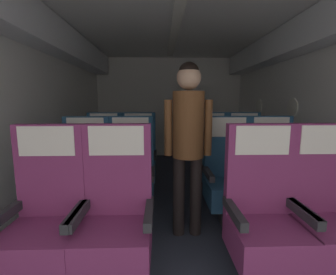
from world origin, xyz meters
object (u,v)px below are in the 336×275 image
at_px(seat_b_left_aisle, 131,179).
at_px(seat_b_left_window, 85,180).
at_px(seat_a_right_window, 263,219).
at_px(seat_c_left_aisle, 138,159).
at_px(seat_c_right_window, 211,159).
at_px(seat_c_right_aisle, 245,159).
at_px(seat_a_left_aisle, 116,220).
at_px(seat_b_right_aisle, 272,178).
at_px(flight_attendant, 188,132).
at_px(seat_b_right_window, 228,179).
at_px(seat_a_left_window, 46,221).
at_px(seat_a_right_aisle, 328,217).
at_px(seat_c_left_window, 104,160).

bearing_deg(seat_b_left_aisle, seat_b_left_window, -177.30).
distance_m(seat_a_right_window, seat_c_left_aisle, 1.96).
bearing_deg(seat_c_right_window, seat_c_right_aisle, 0.24).
relative_size(seat_b_left_window, seat_c_left_aisle, 1.00).
bearing_deg(seat_a_left_aisle, seat_b_left_aisle, 90.71).
height_order(seat_b_right_aisle, seat_c_right_window, same).
distance_m(seat_b_right_aisle, flight_attendant, 1.06).
height_order(seat_b_left_window, seat_c_left_aisle, same).
xyz_separation_m(seat_b_right_aisle, seat_b_right_window, (-0.46, -0.01, 0.00)).
distance_m(seat_a_left_aisle, seat_b_right_window, 1.29).
distance_m(seat_b_left_window, flight_attendant, 1.15).
height_order(seat_a_left_window, seat_a_right_aisle, same).
bearing_deg(flight_attendant, seat_a_right_aisle, 128.12).
xyz_separation_m(seat_a_left_aisle, seat_a_right_window, (0.99, -0.01, 0.00)).
distance_m(seat_a_right_aisle, seat_c_left_aisle, 2.22).
bearing_deg(seat_c_right_aisle, seat_a_left_window, -138.80).
bearing_deg(seat_c_left_aisle, seat_c_right_window, 0.57).
distance_m(seat_a_right_window, seat_b_left_window, 1.68).
bearing_deg(seat_a_right_window, seat_b_left_window, 150.04).
relative_size(seat_b_right_aisle, seat_b_right_window, 1.00).
relative_size(seat_a_right_aisle, seat_c_left_aisle, 1.00).
relative_size(seat_c_right_window, flight_attendant, 0.69).
relative_size(seat_b_left_window, seat_c_right_window, 1.00).
relative_size(seat_a_right_window, seat_b_left_aisle, 1.00).
bearing_deg(seat_a_right_aisle, seat_c_left_window, 138.91).
height_order(seat_a_right_aisle, flight_attendant, flight_attendant).
height_order(seat_c_left_aisle, seat_c_right_aisle, same).
xyz_separation_m(seat_c_left_window, seat_c_right_window, (1.47, 0.00, 0.00)).
bearing_deg(seat_a_left_aisle, seat_c_left_aisle, 90.27).
height_order(seat_b_right_window, seat_c_right_window, same).
height_order(seat_b_right_aisle, seat_c_right_aisle, same).
bearing_deg(seat_a_left_aisle, seat_a_right_window, -0.80).
distance_m(seat_a_right_aisle, seat_b_left_aisle, 1.69).
bearing_deg(flight_attendant, seat_b_left_aisle, -41.05).
distance_m(seat_a_left_aisle, seat_b_left_window, 0.95).
relative_size(seat_a_left_aisle, seat_c_left_aisle, 1.00).
distance_m(seat_a_right_aisle, seat_c_right_window, 1.74).
distance_m(seat_a_left_aisle, seat_b_right_aisle, 1.67).
xyz_separation_m(seat_c_left_window, seat_c_right_aisle, (1.94, 0.01, 0.00)).
xyz_separation_m(seat_a_right_aisle, seat_b_left_aisle, (-1.46, 0.85, 0.00)).
bearing_deg(seat_b_left_aisle, seat_a_right_window, -40.63).
height_order(seat_b_left_aisle, seat_c_left_aisle, same).
xyz_separation_m(seat_a_left_window, seat_b_left_window, (-0.00, 0.83, 0.00)).
distance_m(seat_a_left_aisle, seat_c_left_aisle, 1.67).
bearing_deg(seat_c_left_aisle, seat_a_left_window, -105.23).
relative_size(seat_a_left_aisle, seat_c_left_window, 1.00).
bearing_deg(seat_b_right_aisle, seat_c_left_window, 156.52).
distance_m(seat_b_right_aisle, seat_b_right_window, 0.46).
distance_m(seat_c_left_aisle, flight_attendant, 1.30).
height_order(seat_a_right_window, seat_c_right_aisle, same).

